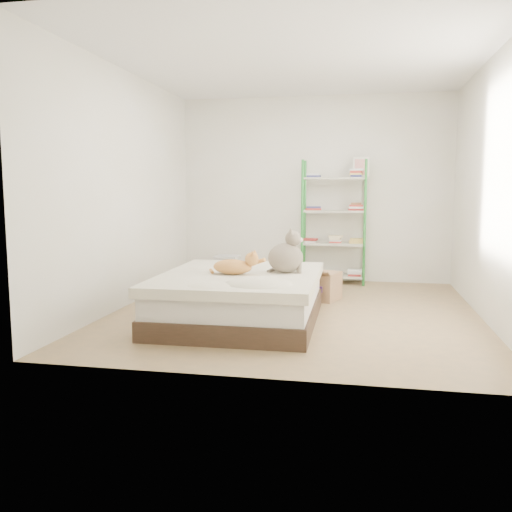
% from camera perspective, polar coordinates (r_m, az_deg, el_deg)
% --- Properties ---
extents(room, '(3.81, 4.21, 2.61)m').
position_cam_1_polar(room, '(5.70, 4.25, 7.00)').
color(room, '#A08254').
rests_on(room, ground).
extents(bed, '(1.53, 1.91, 0.48)m').
position_cam_1_polar(bed, '(5.36, -1.67, -4.38)').
color(bed, '#402C21').
rests_on(bed, ground).
extents(orange_cat, '(0.48, 0.28, 0.19)m').
position_cam_1_polar(orange_cat, '(5.25, -2.48, -0.94)').
color(orange_cat, '#E4A34C').
rests_on(orange_cat, bed).
extents(grey_cat, '(0.43, 0.38, 0.42)m').
position_cam_1_polar(grey_cat, '(5.35, 3.13, 0.49)').
color(grey_cat, gray).
rests_on(grey_cat, bed).
extents(shelf_unit, '(0.90, 0.36, 1.74)m').
position_cam_1_polar(shelf_unit, '(7.56, 8.24, 3.29)').
color(shelf_unit, green).
rests_on(shelf_unit, ground).
extents(cardboard_box, '(0.57, 0.58, 0.38)m').
position_cam_1_polar(cardboard_box, '(6.48, 6.53, -3.09)').
color(cardboard_box, tan).
rests_on(cardboard_box, ground).
extents(white_bin, '(0.34, 0.31, 0.37)m').
position_cam_1_polar(white_bin, '(7.65, -3.04, -1.32)').
color(white_bin, silver).
rests_on(white_bin, ground).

